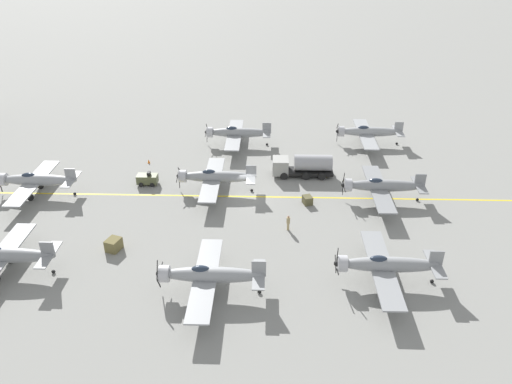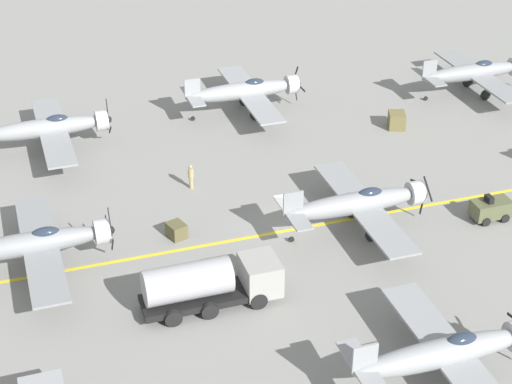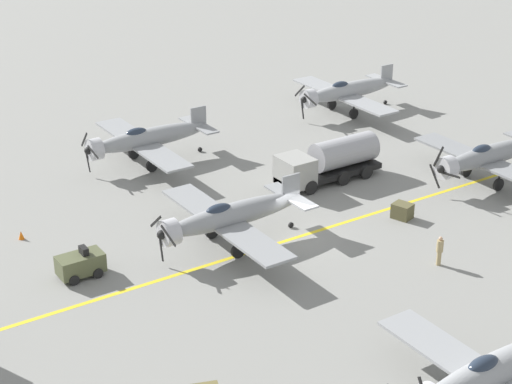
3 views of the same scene
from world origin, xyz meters
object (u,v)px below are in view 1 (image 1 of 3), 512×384
at_px(airplane_mid_center, 215,177).
at_px(tow_tractor, 147,179).
at_px(supply_crate_by_tanker, 114,245).
at_px(traffic_cone, 149,161).
at_px(airplane_mid_left, 209,275).
at_px(airplane_far_center, 35,180).
at_px(fuel_tanker, 303,165).
at_px(airplane_mid_right, 237,133).
at_px(airplane_near_left, 386,265).
at_px(airplane_far_left, 2,255).
at_px(airplane_near_center, 381,186).
at_px(supply_crate_mid_lane, 307,200).
at_px(airplane_near_right, 368,132).
at_px(ground_crew_walking, 288,222).

height_order(airplane_mid_center, tow_tractor, airplane_mid_center).
relative_size(supply_crate_by_tanker, traffic_cone, 2.80).
bearing_deg(airplane_mid_left, airplane_far_center, 48.66).
bearing_deg(supply_crate_by_tanker, airplane_far_center, 48.13).
bearing_deg(fuel_tanker, airplane_mid_left, 158.06).
bearing_deg(airplane_mid_right, airplane_far_center, 115.04).
relative_size(airplane_far_center, supply_crate_by_tanker, 7.79).
xyz_separation_m(airplane_mid_right, fuel_tanker, (-9.91, -9.37, -0.50)).
xyz_separation_m(airplane_near_left, airplane_mid_right, (31.93, 15.94, 0.00)).
height_order(airplane_near_left, fuel_tanker, airplane_near_left).
bearing_deg(airplane_far_left, airplane_mid_right, -17.42).
height_order(airplane_near_center, tow_tractor, airplane_near_center).
distance_m(airplane_near_center, airplane_mid_left, 25.78).
distance_m(airplane_far_left, supply_crate_by_tanker, 10.30).
bearing_deg(airplane_mid_left, airplane_far_left, 79.22).
distance_m(airplane_near_left, airplane_mid_left, 16.38).
distance_m(airplane_mid_center, airplane_near_center, 20.33).
relative_size(airplane_far_center, tow_tractor, 4.62).
bearing_deg(airplane_mid_center, traffic_cone, 47.74).
bearing_deg(supply_crate_mid_lane, airplane_near_left, -156.52).
relative_size(airplane_near_left, supply_crate_mid_lane, 9.97).
bearing_deg(airplane_far_left, airplane_near_left, -75.15).
relative_size(airplane_mid_left, fuel_tanker, 1.50).
bearing_deg(supply_crate_by_tanker, supply_crate_mid_lane, -63.75).
relative_size(airplane_far_left, airplane_near_center, 1.00).
bearing_deg(traffic_cone, tow_tractor, -168.52).
bearing_deg(airplane_near_center, supply_crate_mid_lane, 106.08).
bearing_deg(airplane_near_right, fuel_tanker, 149.61).
relative_size(airplane_far_left, airplane_mid_left, 1.00).
bearing_deg(airplane_mid_center, airplane_mid_right, -11.61).
distance_m(airplane_mid_center, traffic_cone, 13.01).
relative_size(fuel_tanker, supply_crate_mid_lane, 6.65).
relative_size(airplane_mid_right, tow_tractor, 4.62).
height_order(airplane_far_left, fuel_tanker, airplane_far_left).
xyz_separation_m(airplane_near_right, airplane_mid_right, (-0.94, 19.71, 0.00)).
xyz_separation_m(fuel_tanker, supply_crate_mid_lane, (-7.47, -0.25, -1.01)).
xyz_separation_m(airplane_near_left, airplane_mid_left, (-2.00, 16.25, 0.00)).
relative_size(airplane_near_left, airplane_mid_center, 1.00).
height_order(supply_crate_mid_lane, traffic_cone, supply_crate_mid_lane).
bearing_deg(ground_crew_walking, supply_crate_by_tanker, 103.43).
bearing_deg(airplane_near_right, airplane_near_center, -170.81).
height_order(airplane_mid_right, fuel_tanker, airplane_mid_right).
distance_m(airplane_mid_center, tow_tractor, 9.15).
bearing_deg(airplane_far_left, traffic_cone, -3.20).
bearing_deg(airplane_mid_center, airplane_mid_left, 179.58).
height_order(airplane_near_center, traffic_cone, airplane_near_center).
relative_size(airplane_near_right, airplane_near_left, 1.00).
distance_m(airplane_far_center, airplane_mid_center, 22.02).
height_order(airplane_near_right, fuel_tanker, airplane_near_right).
bearing_deg(airplane_mid_center, airplane_far_center, 89.39).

